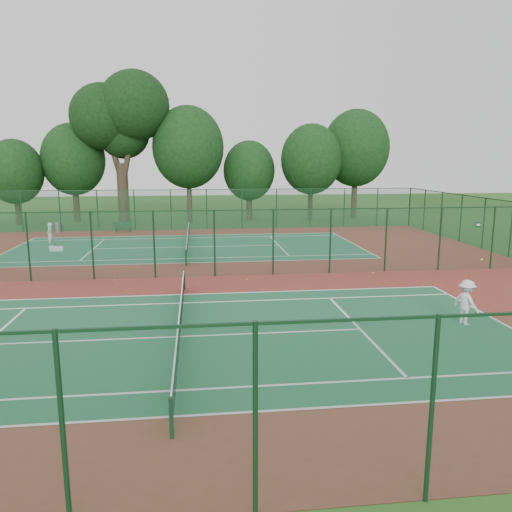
{
  "coord_description": "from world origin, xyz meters",
  "views": [
    {
      "loc": [
        0.65,
        -25.53,
        6.03
      ],
      "look_at": [
        3.36,
        -2.91,
        1.6
      ],
      "focal_mm": 35.0,
      "sensor_mm": 36.0,
      "label": 1
    }
  ],
  "objects_px": {
    "trash_bin": "(58,227)",
    "big_tree": "(121,116)",
    "player_near": "(466,302)",
    "player_far": "(50,235)",
    "kit_bag": "(57,249)",
    "bench": "(123,227)"
  },
  "relations": [
    {
      "from": "player_near",
      "to": "big_tree",
      "type": "relative_size",
      "value": 0.12
    },
    {
      "from": "player_far",
      "to": "kit_bag",
      "type": "relative_size",
      "value": 2.02
    },
    {
      "from": "player_far",
      "to": "player_near",
      "type": "bearing_deg",
      "value": 49.8
    },
    {
      "from": "player_near",
      "to": "player_far",
      "type": "relative_size",
      "value": 0.99
    },
    {
      "from": "trash_bin",
      "to": "big_tree",
      "type": "xyz_separation_m",
      "value": [
        4.78,
        5.92,
        9.52
      ]
    },
    {
      "from": "trash_bin",
      "to": "bench",
      "type": "relative_size",
      "value": 0.6
    },
    {
      "from": "big_tree",
      "to": "bench",
      "type": "bearing_deg",
      "value": -84.75
    },
    {
      "from": "trash_bin",
      "to": "bench",
      "type": "height_order",
      "value": "bench"
    },
    {
      "from": "player_near",
      "to": "big_tree",
      "type": "bearing_deg",
      "value": 8.62
    },
    {
      "from": "player_far",
      "to": "bench",
      "type": "relative_size",
      "value": 1.18
    },
    {
      "from": "trash_bin",
      "to": "big_tree",
      "type": "bearing_deg",
      "value": 51.08
    },
    {
      "from": "bench",
      "to": "kit_bag",
      "type": "xyz_separation_m",
      "value": [
        -3.14,
        -8.4,
        -0.3
      ]
    },
    {
      "from": "trash_bin",
      "to": "big_tree",
      "type": "height_order",
      "value": "big_tree"
    },
    {
      "from": "big_tree",
      "to": "player_near",
      "type": "bearing_deg",
      "value": -62.84
    },
    {
      "from": "player_near",
      "to": "kit_bag",
      "type": "height_order",
      "value": "player_near"
    },
    {
      "from": "player_far",
      "to": "big_tree",
      "type": "distance_m",
      "value": 16.4
    },
    {
      "from": "trash_bin",
      "to": "kit_bag",
      "type": "bearing_deg",
      "value": -76.0
    },
    {
      "from": "bench",
      "to": "kit_bag",
      "type": "relative_size",
      "value": 1.71
    },
    {
      "from": "player_near",
      "to": "kit_bag",
      "type": "relative_size",
      "value": 1.99
    },
    {
      "from": "bench",
      "to": "big_tree",
      "type": "xyz_separation_m",
      "value": [
        -0.59,
        6.45,
        9.5
      ]
    },
    {
      "from": "player_near",
      "to": "player_far",
      "type": "distance_m",
      "value": 27.57
    },
    {
      "from": "kit_bag",
      "to": "player_near",
      "type": "bearing_deg",
      "value": -43.19
    }
  ]
}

